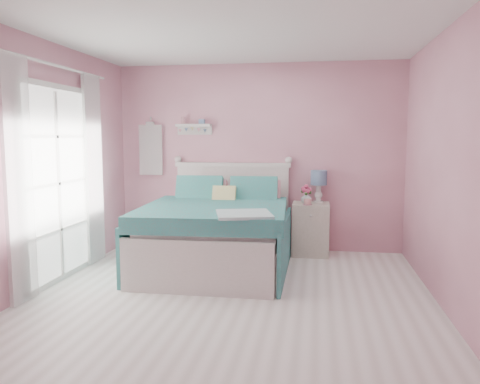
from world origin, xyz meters
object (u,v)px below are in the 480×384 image
(vase, at_px, (306,198))
(teacup, at_px, (308,202))
(bed, at_px, (218,234))
(nightstand, at_px, (311,229))
(table_lamp, at_px, (319,180))

(vase, relative_size, teacup, 1.46)
(bed, distance_m, teacup, 1.28)
(nightstand, xyz_separation_m, vase, (-0.07, 0.00, 0.42))
(nightstand, bearing_deg, teacup, -103.89)
(nightstand, relative_size, table_lamp, 1.61)
(nightstand, distance_m, vase, 0.43)
(nightstand, bearing_deg, bed, -144.16)
(bed, bearing_deg, table_lamp, 33.98)
(nightstand, distance_m, table_lamp, 0.67)
(bed, distance_m, vase, 1.37)
(nightstand, height_order, table_lamp, table_lamp)
(bed, distance_m, nightstand, 1.37)
(vase, xyz_separation_m, teacup, (0.02, -0.18, -0.03))
(table_lamp, bearing_deg, bed, -142.95)
(teacup, bearing_deg, bed, -149.50)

